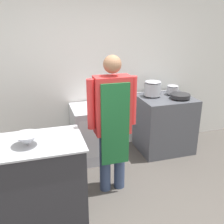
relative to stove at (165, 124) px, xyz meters
The scene contains 9 objects.
wall_back 1.51m from the stove, 159.21° to the left, with size 8.00×0.05×2.70m.
prep_counter 2.38m from the stove, 154.42° to the right, with size 1.15×0.70×0.91m.
stove is the anchor object (origin of this frame).
fridge_unit 1.21m from the stove, behind, with size 0.65×0.64×0.86m.
person_cook 1.51m from the stove, 145.06° to the right, with size 0.61×0.24×1.75m.
mixing_bowl 2.46m from the stove, 153.16° to the right, with size 0.26×0.26×0.13m.
stock_pot 0.65m from the stove, 146.62° to the left, with size 0.27×0.27×0.25m.
saute_pan 0.55m from the stove, 36.06° to the right, with size 0.31×0.31×0.06m.
sauce_pot 0.59m from the stove, 36.54° to the left, with size 0.19×0.19×0.15m.
Camera 1 is at (-0.87, -1.99, 2.13)m, focal length 42.00 mm.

